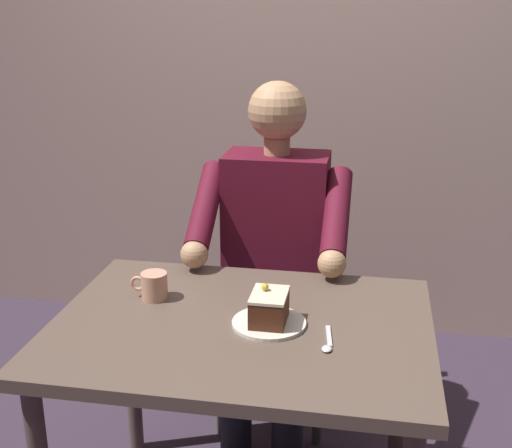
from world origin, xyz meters
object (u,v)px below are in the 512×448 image
(dessert_spoon, at_px, (328,343))
(coffee_cup, at_px, (154,285))
(cake_slice, at_px, (269,307))
(dining_table, at_px, (241,350))
(chair, at_px, (279,282))
(seated_person, at_px, (273,260))

(dessert_spoon, bearing_deg, coffee_cup, -19.56)
(coffee_cup, bearing_deg, cake_slice, 163.49)
(coffee_cup, xyz_separation_m, dessert_spoon, (-0.52, 0.19, -0.04))
(dining_table, bearing_deg, coffee_cup, -20.54)
(dining_table, xyz_separation_m, coffee_cup, (0.28, -0.11, 0.13))
(chair, distance_m, coffee_cup, 0.72)
(coffee_cup, bearing_deg, seated_person, -121.95)
(cake_slice, height_order, dessert_spoon, cake_slice)
(dining_table, xyz_separation_m, cake_slice, (-0.08, 0.00, 0.14))
(chair, xyz_separation_m, seated_person, (-0.00, 0.17, 0.16))
(cake_slice, bearing_deg, dessert_spoon, 154.19)
(chair, relative_size, coffee_cup, 8.25)
(chair, bearing_deg, cake_slice, 96.01)
(chair, relative_size, cake_slice, 7.19)
(seated_person, relative_size, coffee_cup, 11.50)
(chair, height_order, dessert_spoon, chair)
(coffee_cup, height_order, dessert_spoon, coffee_cup)
(dessert_spoon, bearing_deg, dining_table, -18.40)
(seated_person, height_order, cake_slice, seated_person)
(cake_slice, bearing_deg, dining_table, -0.54)
(dining_table, bearing_deg, seated_person, -90.00)
(seated_person, height_order, coffee_cup, seated_person)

